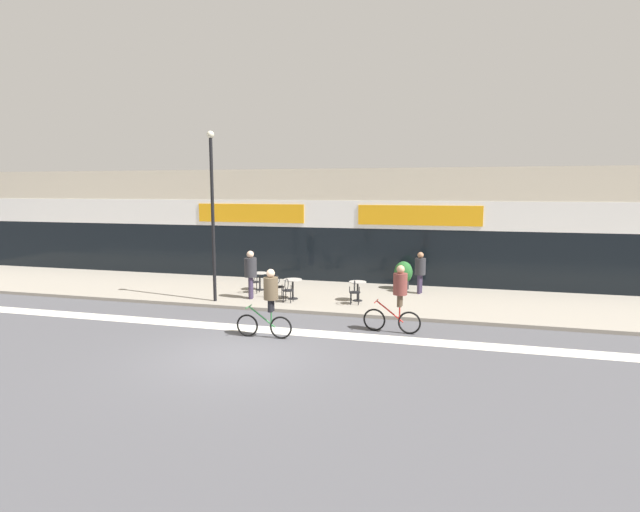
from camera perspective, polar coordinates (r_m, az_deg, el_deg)
The scene contains 17 objects.
ground_plane at distance 13.18m, azimuth -9.25°, elevation -11.14°, with size 120.00×120.00×0.00m, color #4C4C51.
sidewalk_slab at distance 19.77m, azimuth -0.65°, elevation -4.49°, with size 40.00×5.50×0.12m, color gray.
storefront_facade at distance 23.95m, azimuth 2.36°, elevation 3.65°, with size 40.00×4.06×5.11m.
bike_lane_stripe at distance 15.27m, azimuth -5.60°, elevation -8.42°, with size 36.00×0.70×0.01m, color silver.
bistro_table_0 at distance 20.50m, azimuth -6.90°, elevation -2.49°, with size 0.65×0.65×0.72m.
bistro_table_1 at distance 18.73m, azimuth -3.13°, elevation -3.32°, with size 0.70×0.70×0.75m.
bistro_table_2 at distance 18.45m, azimuth 4.33°, elevation -3.58°, with size 0.64×0.64×0.72m.
cafe_chair_0_near at distance 19.93m, azimuth -7.56°, elevation -2.77°, with size 0.40×0.58×0.90m.
cafe_chair_1_near at distance 18.16m, azimuth -3.74°, elevation -3.74°, with size 0.40×0.57×0.90m.
cafe_chair_1_side at distance 18.93m, azimuth -4.94°, elevation -3.28°, with size 0.60×0.45×0.90m.
cafe_chair_2_near at distance 17.84m, azimuth 3.98°, elevation -3.95°, with size 0.44×0.59×0.90m.
planter_pot at distance 20.83m, azimuth 9.51°, elevation -2.03°, with size 0.75×0.75×1.15m.
lamp_post at distance 18.47m, azimuth -12.19°, elevation 5.59°, with size 0.26×0.26×6.14m.
cyclist_0 at distance 14.82m, azimuth 8.88°, elevation -4.39°, with size 1.73×0.51×2.03m.
cyclist_1 at distance 14.23m, azimuth -5.85°, elevation -4.85°, with size 1.66×0.48×2.00m.
pedestrian_near_end at distance 18.89m, azimuth -7.94°, elevation -1.62°, with size 0.57×0.57×1.81m.
pedestrian_far_end at distance 20.02m, azimuth 11.38°, elevation -1.46°, with size 0.53×0.53×1.65m.
Camera 1 is at (5.16, -11.37, 4.24)m, focal length 28.00 mm.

